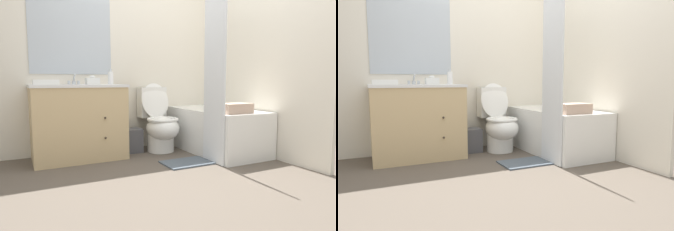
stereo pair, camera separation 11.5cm
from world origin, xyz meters
TOP-DOWN VIEW (x-y plane):
  - ground_plane at (0.00, 0.00)m, footprint 14.00×14.00m
  - wall_back at (-0.01, 1.53)m, footprint 8.00×0.06m
  - wall_right at (1.25, 0.75)m, footprint 0.05×2.50m
  - vanity_cabinet at (-0.72, 1.21)m, footprint 1.01×0.61m
  - sink_faucet at (-0.72, 1.42)m, footprint 0.14×0.12m
  - toilet at (0.25, 1.15)m, footprint 0.40×0.66m
  - bathtub at (0.88, 0.82)m, footprint 0.68×1.35m
  - shower_curtain at (0.52, 0.37)m, footprint 0.01×0.36m
  - wastebasket at (-0.09, 1.23)m, footprint 0.24×0.20m
  - tissue_box at (-0.54, 1.31)m, footprint 0.15×0.12m
  - soap_dispenser at (-0.34, 1.25)m, footprint 0.06×0.06m
  - hand_towel_folded at (-1.06, 1.08)m, footprint 0.25×0.15m
  - bath_towel_folded at (0.77, 0.34)m, footprint 0.35×0.22m
  - bath_mat at (0.26, 0.48)m, footprint 0.51×0.35m

SIDE VIEW (x-z plane):
  - ground_plane at x=0.00m, z-range 0.00..0.00m
  - bath_mat at x=0.26m, z-range 0.00..0.02m
  - wastebasket at x=-0.09m, z-range 0.00..0.29m
  - bathtub at x=0.88m, z-range 0.00..0.53m
  - toilet at x=0.25m, z-range -0.09..0.77m
  - vanity_cabinet at x=-0.72m, z-range 0.01..0.85m
  - bath_towel_folded at x=0.77m, z-range 0.53..0.64m
  - hand_towel_folded at x=-1.06m, z-range 0.84..0.89m
  - sink_faucet at x=-0.72m, z-range 0.81..0.94m
  - tissue_box at x=-0.54m, z-range 0.83..0.93m
  - soap_dispenser at x=-0.34m, z-range 0.83..1.01m
  - shower_curtain at x=0.52m, z-range 0.00..2.04m
  - wall_right at x=1.25m, z-range 0.00..2.50m
  - wall_back at x=-0.01m, z-range 0.00..2.50m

